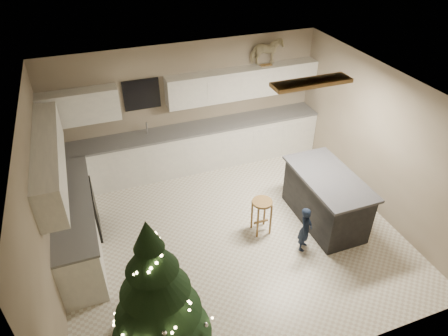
{
  "coord_description": "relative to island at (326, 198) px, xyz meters",
  "views": [
    {
      "loc": [
        -1.87,
        -4.71,
        4.88
      ],
      "look_at": [
        0.0,
        0.35,
        1.15
      ],
      "focal_mm": 32.0,
      "sensor_mm": 36.0,
      "label": 1
    }
  ],
  "objects": [
    {
      "name": "bar_stool",
      "position": [
        -1.17,
        0.12,
        0.01
      ],
      "size": [
        0.34,
        0.34,
        0.65
      ],
      "rotation": [
        0.0,
        0.0,
        0.34
      ],
      "color": "olive",
      "rests_on": "ground_plane"
    },
    {
      "name": "christmas_tree",
      "position": [
        -3.25,
        -1.37,
        0.4
      ],
      "size": [
        1.34,
        1.29,
        2.14
      ],
      "rotation": [
        0.0,
        0.0,
        -0.24
      ],
      "color": "#3F2816",
      "rests_on": "ground_plane"
    },
    {
      "name": "toddler",
      "position": [
        -0.68,
        -0.5,
        -0.07
      ],
      "size": [
        0.35,
        0.35,
        0.83
      ],
      "primitive_type": "imported",
      "rotation": [
        0.0,
        0.0,
        0.8
      ],
      "color": "black",
      "rests_on": "ground_plane"
    },
    {
      "name": "rocking_horse",
      "position": [
        -0.05,
        2.56,
        1.8
      ],
      "size": [
        0.65,
        0.34,
        0.55
      ],
      "rotation": [
        0.0,
        0.0,
        1.49
      ],
      "color": "olive",
      "rests_on": "cabinetry"
    },
    {
      "name": "island",
      "position": [
        0.0,
        0.0,
        0.0
      ],
      "size": [
        0.9,
        1.7,
        0.95
      ],
      "color": "black",
      "rests_on": "ground_plane"
    },
    {
      "name": "room_shell",
      "position": [
        -1.66,
        0.23,
        1.27
      ],
      "size": [
        5.52,
        5.02,
        2.61
      ],
      "color": "#A29481",
      "rests_on": "ground_plane"
    },
    {
      "name": "ground_plane",
      "position": [
        -1.68,
        0.23,
        -0.48
      ],
      "size": [
        5.5,
        5.5,
        0.0
      ],
      "primitive_type": "plane",
      "color": "silver"
    },
    {
      "name": "cabinetry",
      "position": [
        -2.59,
        1.88,
        0.28
      ],
      "size": [
        5.5,
        3.2,
        2.0
      ],
      "color": "white",
      "rests_on": "ground_plane"
    }
  ]
}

